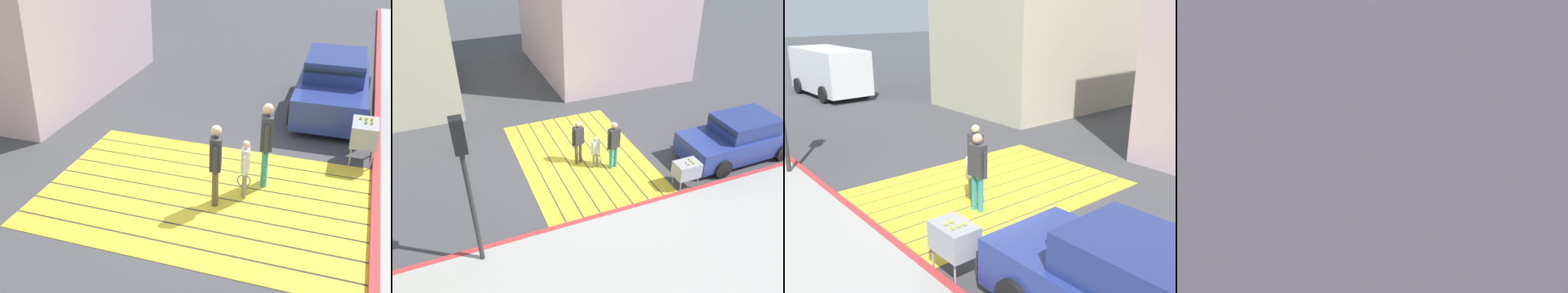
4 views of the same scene
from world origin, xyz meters
The scene contains 8 objects.
ground_plane centered at (0.00, 0.00, 0.00)m, with size 120.00×120.00×0.00m, color #424244.
crosswalk_stripes centered at (0.00, 0.00, 0.01)m, with size 6.40×4.35×0.01m.
curb_painted centered at (-3.25, 0.00, 0.07)m, with size 0.16×40.00×0.13m, color #BC3333.
car_parked_near_curb centered at (-2.00, -5.36, 0.73)m, with size 2.03×4.32×1.57m.
tennis_ball_cart centered at (-2.90, -2.52, 0.70)m, with size 0.56×0.80×1.02m.
pedestrian_adult_lead centered at (-1.03, -0.82, 1.05)m, with size 0.30×0.52×1.80m.
pedestrian_adult_trailing centered at (-0.28, 0.19, 0.97)m, with size 0.28×0.48×1.67m.
pedestrian_child_with_racket centered at (-0.74, -0.27, 0.68)m, with size 0.28×0.39×1.22m.
Camera 1 is at (-2.50, 7.98, 5.36)m, focal length 45.34 mm.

